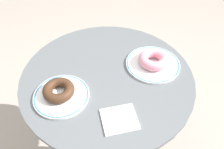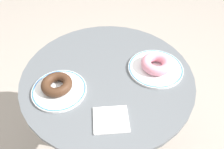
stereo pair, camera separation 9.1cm
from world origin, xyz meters
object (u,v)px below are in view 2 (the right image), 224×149
at_px(plate_left, 59,90).
at_px(donut_chocolate, 57,84).
at_px(donut_pink_frosted, 156,64).
at_px(paper_napkin, 111,120).
at_px(cafe_table, 108,109).
at_px(plate_right, 156,68).

xyz_separation_m(plate_left, donut_chocolate, (-0.00, 0.01, 0.02)).
relative_size(plate_left, donut_pink_frosted, 1.64).
xyz_separation_m(plate_left, donut_pink_frosted, (0.40, -0.02, 0.03)).
xyz_separation_m(donut_pink_frosted, paper_napkin, (-0.26, -0.17, -0.03)).
bearing_deg(donut_chocolate, cafe_table, 3.03).
height_order(donut_chocolate, donut_pink_frosted, donut_pink_frosted).
xyz_separation_m(cafe_table, plate_left, (-0.20, -0.02, 0.24)).
bearing_deg(donut_chocolate, donut_pink_frosted, -3.59).
bearing_deg(plate_left, plate_right, -2.27).
xyz_separation_m(cafe_table, plate_right, (0.20, -0.04, 0.24)).
height_order(cafe_table, paper_napkin, paper_napkin).
xyz_separation_m(plate_left, paper_napkin, (0.14, -0.19, -0.00)).
distance_m(plate_left, plate_right, 0.40).
relative_size(plate_right, donut_pink_frosted, 1.80).
relative_size(plate_right, donut_chocolate, 1.94).
bearing_deg(paper_napkin, donut_pink_frosted, 33.72).
relative_size(donut_chocolate, paper_napkin, 0.98).
bearing_deg(donut_chocolate, paper_napkin, -53.53).
xyz_separation_m(plate_left, plate_right, (0.40, -0.02, 0.00)).
height_order(donut_pink_frosted, paper_napkin, donut_pink_frosted).
bearing_deg(plate_right, cafe_table, 169.75).
height_order(donut_chocolate, paper_napkin, donut_chocolate).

